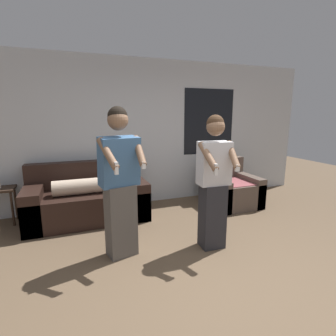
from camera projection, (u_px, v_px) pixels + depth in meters
name	position (u px, v px, depth m)	size (l,w,h in m)	color
ground_plane	(221.00, 284.00, 2.69)	(14.00, 14.00, 0.00)	brown
wall_back	(146.00, 133.00, 4.96)	(6.99, 0.07, 2.70)	silver
couch	(88.00, 199.00, 4.31)	(1.87, 0.93, 0.91)	black
armchair	(230.00, 189.00, 5.01)	(0.89, 0.92, 0.86)	brown
person_left	(120.00, 183.00, 3.06)	(0.51, 0.54, 1.80)	#56514C
person_right	(214.00, 182.00, 3.28)	(0.46, 0.47, 1.70)	#28282D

